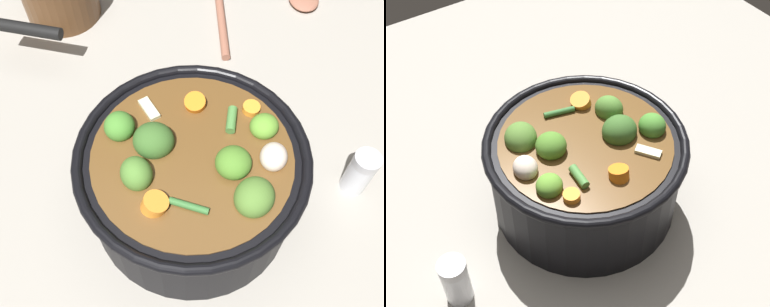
# 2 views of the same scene
# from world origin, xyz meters

# --- Properties ---
(ground_plane) EXTENTS (1.10, 1.10, 0.00)m
(ground_plane) POSITION_xyz_m (0.00, 0.00, 0.00)
(ground_plane) COLOR #9E998E
(cooking_pot) EXTENTS (0.25, 0.25, 0.14)m
(cooking_pot) POSITION_xyz_m (0.00, 0.00, 0.06)
(cooking_pot) COLOR black
(cooking_pot) RESTS_ON ground_plane
(salt_shaker) EXTENTS (0.03, 0.03, 0.07)m
(salt_shaker) POSITION_xyz_m (-0.04, 0.20, 0.03)
(salt_shaker) COLOR silver
(salt_shaker) RESTS_ON ground_plane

